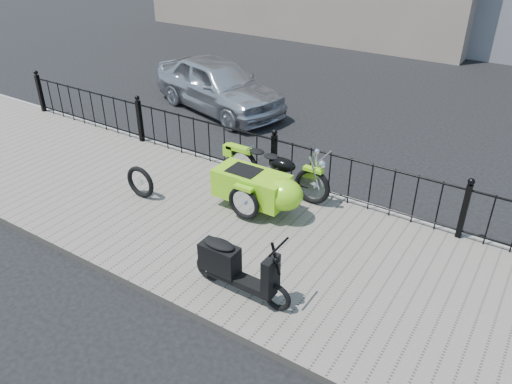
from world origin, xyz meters
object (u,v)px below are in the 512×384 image
Objects in this scene: scooter at (235,267)px; sedan_car at (218,85)px; spare_tire at (140,182)px; motorcycle_sidecar at (264,185)px.

sedan_car is at bearing 128.24° from scooter.
scooter is 3.16m from spare_tire.
motorcycle_sidecar is at bearing -119.68° from sedan_car.
motorcycle_sidecar is 1.47× the size of scooter.
motorcycle_sidecar is 2.29m from spare_tire.
spare_tire is at bearing -157.06° from motorcycle_sidecar.
spare_tire is 0.15× the size of sedan_car.
scooter is 7.46m from sedan_car.
spare_tire is 4.98m from sedan_car.
sedan_car reaches higher than spare_tire.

